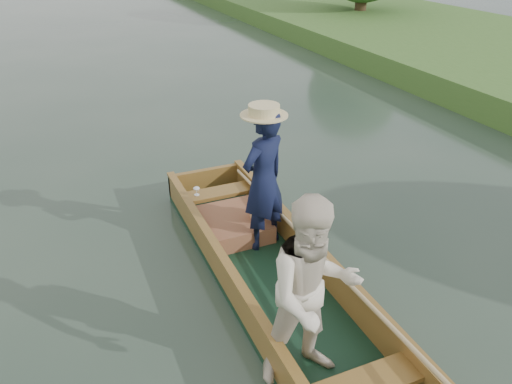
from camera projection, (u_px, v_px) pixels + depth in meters
name	position (u px, v px, depth m)	size (l,w,h in m)	color
ground	(278.00, 293.00, 5.40)	(120.00, 120.00, 0.00)	#283D30
punt	(281.00, 256.00, 4.95)	(1.25, 5.00, 1.82)	#13311F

